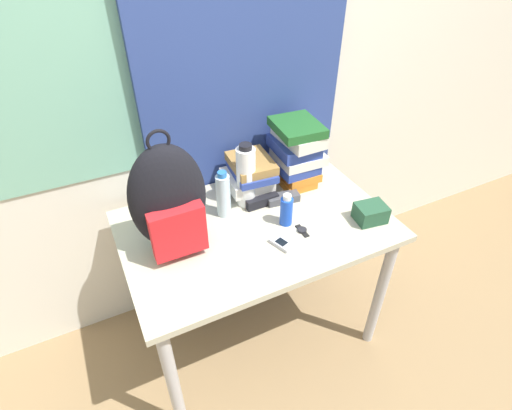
{
  "coord_description": "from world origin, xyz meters",
  "views": [
    {
      "loc": [
        -0.57,
        -0.8,
        1.86
      ],
      "look_at": [
        0.0,
        0.36,
        0.85
      ],
      "focal_mm": 28.0,
      "sensor_mm": 36.0,
      "label": 1
    }
  ],
  "objects_px": {
    "wristwatch": "(302,230)",
    "camera_pouch": "(371,213)",
    "sunscreen_bottle": "(286,210)",
    "book_stack_left": "(250,177)",
    "sunglasses_case": "(283,198)",
    "backpack": "(169,202)",
    "book_stack_center": "(296,152)",
    "cell_phone": "(281,243)",
    "sports_bottle": "(246,176)",
    "water_bottle": "(223,195)"
  },
  "relations": [
    {
      "from": "water_bottle",
      "to": "sports_bottle",
      "type": "relative_size",
      "value": 0.73
    },
    {
      "from": "book_stack_left",
      "to": "book_stack_center",
      "type": "xyz_separation_m",
      "value": [
        0.24,
        -0.01,
        0.07
      ]
    },
    {
      "from": "sports_bottle",
      "to": "cell_phone",
      "type": "distance_m",
      "value": 0.34
    },
    {
      "from": "sports_bottle",
      "to": "sunscreen_bottle",
      "type": "xyz_separation_m",
      "value": [
        0.09,
        -0.2,
        -0.08
      ]
    },
    {
      "from": "sunscreen_bottle",
      "to": "cell_phone",
      "type": "height_order",
      "value": "sunscreen_bottle"
    },
    {
      "from": "backpack",
      "to": "cell_phone",
      "type": "height_order",
      "value": "backpack"
    },
    {
      "from": "sunglasses_case",
      "to": "wristwatch",
      "type": "distance_m",
      "value": 0.22
    },
    {
      "from": "sports_bottle",
      "to": "backpack",
      "type": "bearing_deg",
      "value": -161.23
    },
    {
      "from": "backpack",
      "to": "sunscreen_bottle",
      "type": "bearing_deg",
      "value": -9.54
    },
    {
      "from": "cell_phone",
      "to": "camera_pouch",
      "type": "distance_m",
      "value": 0.42
    },
    {
      "from": "camera_pouch",
      "to": "wristwatch",
      "type": "bearing_deg",
      "value": 168.27
    },
    {
      "from": "book_stack_left",
      "to": "sunglasses_case",
      "type": "height_order",
      "value": "book_stack_left"
    },
    {
      "from": "cell_phone",
      "to": "camera_pouch",
      "type": "relative_size",
      "value": 0.77
    },
    {
      "from": "sunglasses_case",
      "to": "wristwatch",
      "type": "relative_size",
      "value": 1.9
    },
    {
      "from": "camera_pouch",
      "to": "backpack",
      "type": "bearing_deg",
      "value": 164.76
    },
    {
      "from": "water_bottle",
      "to": "cell_phone",
      "type": "distance_m",
      "value": 0.32
    },
    {
      "from": "cell_phone",
      "to": "camera_pouch",
      "type": "bearing_deg",
      "value": -3.87
    },
    {
      "from": "book_stack_center",
      "to": "cell_phone",
      "type": "distance_m",
      "value": 0.49
    },
    {
      "from": "sports_bottle",
      "to": "cell_phone",
      "type": "bearing_deg",
      "value": -88.63
    },
    {
      "from": "sunscreen_bottle",
      "to": "cell_phone",
      "type": "distance_m",
      "value": 0.15
    },
    {
      "from": "book_stack_left",
      "to": "sunglasses_case",
      "type": "distance_m",
      "value": 0.18
    },
    {
      "from": "book_stack_center",
      "to": "sunscreen_bottle",
      "type": "xyz_separation_m",
      "value": [
        -0.19,
        -0.26,
        -0.09
      ]
    },
    {
      "from": "sunscreen_bottle",
      "to": "book_stack_center",
      "type": "bearing_deg",
      "value": 53.4
    },
    {
      "from": "book_stack_center",
      "to": "sunscreen_bottle",
      "type": "bearing_deg",
      "value": -126.6
    },
    {
      "from": "backpack",
      "to": "sports_bottle",
      "type": "bearing_deg",
      "value": 18.77
    },
    {
      "from": "sports_bottle",
      "to": "camera_pouch",
      "type": "height_order",
      "value": "sports_bottle"
    },
    {
      "from": "cell_phone",
      "to": "wristwatch",
      "type": "relative_size",
      "value": 1.3
    },
    {
      "from": "book_stack_left",
      "to": "water_bottle",
      "type": "xyz_separation_m",
      "value": [
        -0.17,
        -0.1,
        0.02
      ]
    },
    {
      "from": "backpack",
      "to": "cell_phone",
      "type": "xyz_separation_m",
      "value": [
        0.38,
        -0.19,
        -0.21
      ]
    },
    {
      "from": "camera_pouch",
      "to": "cell_phone",
      "type": "bearing_deg",
      "value": 176.13
    },
    {
      "from": "water_bottle",
      "to": "sports_bottle",
      "type": "distance_m",
      "value": 0.13
    },
    {
      "from": "book_stack_left",
      "to": "wristwatch",
      "type": "height_order",
      "value": "book_stack_left"
    },
    {
      "from": "book_stack_center",
      "to": "cell_phone",
      "type": "xyz_separation_m",
      "value": [
        -0.28,
        -0.37,
        -0.15
      ]
    },
    {
      "from": "backpack",
      "to": "sports_bottle",
      "type": "xyz_separation_m",
      "value": [
        0.37,
        0.13,
        -0.07
      ]
    },
    {
      "from": "water_bottle",
      "to": "wristwatch",
      "type": "bearing_deg",
      "value": -45.23
    },
    {
      "from": "book_stack_center",
      "to": "sunglasses_case",
      "type": "xyz_separation_m",
      "value": [
        -0.13,
        -0.12,
        -0.14
      ]
    },
    {
      "from": "camera_pouch",
      "to": "wristwatch",
      "type": "relative_size",
      "value": 1.7
    },
    {
      "from": "camera_pouch",
      "to": "wristwatch",
      "type": "height_order",
      "value": "camera_pouch"
    },
    {
      "from": "book_stack_center",
      "to": "book_stack_left",
      "type": "bearing_deg",
      "value": 178.35
    },
    {
      "from": "sunscreen_bottle",
      "to": "camera_pouch",
      "type": "distance_m",
      "value": 0.36
    },
    {
      "from": "book_stack_center",
      "to": "cell_phone",
      "type": "height_order",
      "value": "book_stack_center"
    },
    {
      "from": "water_bottle",
      "to": "wristwatch",
      "type": "distance_m",
      "value": 0.36
    },
    {
      "from": "sports_bottle",
      "to": "wristwatch",
      "type": "bearing_deg",
      "value": -65.82
    },
    {
      "from": "sunscreen_bottle",
      "to": "wristwatch",
      "type": "bearing_deg",
      "value": -65.25
    },
    {
      "from": "wristwatch",
      "to": "camera_pouch",
      "type": "bearing_deg",
      "value": -11.73
    },
    {
      "from": "backpack",
      "to": "book_stack_left",
      "type": "distance_m",
      "value": 0.48
    },
    {
      "from": "book_stack_left",
      "to": "water_bottle",
      "type": "height_order",
      "value": "water_bottle"
    },
    {
      "from": "backpack",
      "to": "book_stack_center",
      "type": "height_order",
      "value": "backpack"
    },
    {
      "from": "sports_bottle",
      "to": "wristwatch",
      "type": "xyz_separation_m",
      "value": [
        0.13,
        -0.28,
        -0.14
      ]
    },
    {
      "from": "sunscreen_bottle",
      "to": "sports_bottle",
      "type": "bearing_deg",
      "value": 113.97
    }
  ]
}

